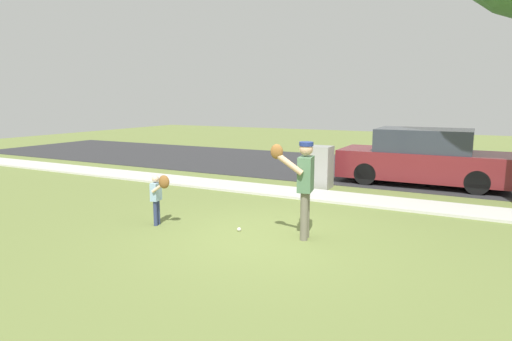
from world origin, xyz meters
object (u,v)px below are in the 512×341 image
Objects in this scene: person_child at (158,192)px; utility_cabinet at (320,167)px; person_adult at (303,179)px; baseball at (239,229)px; parked_suv_maroon at (423,158)px.

person_child is 0.88× the size of utility_cabinet.
person_adult reaches higher than baseball.
utility_cabinet reaches higher than baseball.
person_adult reaches higher than utility_cabinet.
utility_cabinet reaches higher than person_child.
baseball is 0.06× the size of utility_cabinet.
person_adult is 2.90m from person_child.
parked_suv_maroon reaches higher than utility_cabinet.
baseball is 4.66m from utility_cabinet.
person_adult is 1.63m from baseball.
parked_suv_maroon is (2.52, 1.82, 0.20)m from utility_cabinet.
person_adult is at bearing -74.81° from utility_cabinet.
parked_suv_maroon is at bearing 35.82° from utility_cabinet.
person_adult is 4.67m from utility_cabinet.
parked_suv_maroon reaches higher than baseball.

